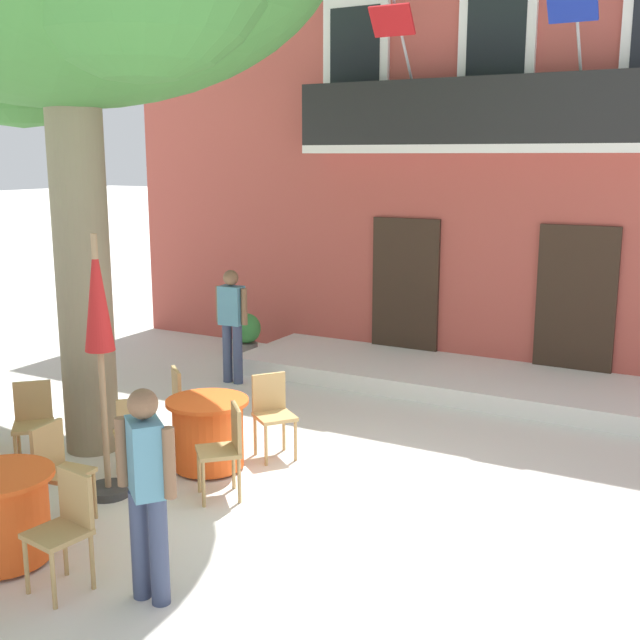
% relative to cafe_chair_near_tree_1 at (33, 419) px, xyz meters
% --- Properties ---
extents(ground_plane, '(120.00, 120.00, 0.00)m').
position_rel_cafe_chair_near_tree_1_xyz_m(ground_plane, '(3.02, 0.90, -0.53)').
color(ground_plane, silver).
extents(building_facade, '(13.00, 5.09, 7.50)m').
position_rel_cafe_chair_near_tree_1_xyz_m(building_facade, '(3.03, 7.89, 3.22)').
color(building_facade, '#B24C42').
rests_on(building_facade, ground).
extents(entrance_step_platform, '(6.71, 1.87, 0.25)m').
position_rel_cafe_chair_near_tree_1_xyz_m(entrance_step_platform, '(3.03, 4.97, -0.40)').
color(entrance_step_platform, silver).
rests_on(entrance_step_platform, ground).
extents(cafe_chair_near_tree_1, '(0.57, 0.57, 0.91)m').
position_rel_cafe_chair_near_tree_1_xyz_m(cafe_chair_near_tree_1, '(0.00, 0.00, 0.00)').
color(cafe_chair_near_tree_1, tan).
rests_on(cafe_chair_near_tree_1, ground).
extents(cafe_table_middle, '(0.86, 0.86, 0.76)m').
position_rel_cafe_chair_near_tree_1_xyz_m(cafe_table_middle, '(1.65, 0.84, -0.14)').
color(cafe_table_middle, '#EA561E').
rests_on(cafe_table_middle, ground).
extents(cafe_chair_middle_0, '(0.57, 0.57, 0.91)m').
position_rel_cafe_chair_near_tree_1_xyz_m(cafe_chair_middle_0, '(2.23, 0.36, 0.00)').
color(cafe_chair_middle_0, tan).
rests_on(cafe_chair_middle_0, ground).
extents(cafe_chair_middle_1, '(0.56, 0.56, 0.91)m').
position_rel_cafe_chair_near_tree_1_xyz_m(cafe_chair_middle_1, '(2.04, 1.49, 0.00)').
color(cafe_chair_middle_1, tan).
rests_on(cafe_chair_middle_1, ground).
extents(cafe_chair_middle_2, '(0.56, 0.56, 0.91)m').
position_rel_cafe_chair_near_tree_1_xyz_m(cafe_chair_middle_2, '(1.03, 1.26, 0.00)').
color(cafe_chair_middle_2, tan).
rests_on(cafe_chair_middle_2, ground).
extents(cafe_chair_middle_3, '(0.56, 0.56, 0.91)m').
position_rel_cafe_chair_near_tree_1_xyz_m(cafe_chair_middle_3, '(1.22, 0.22, 0.00)').
color(cafe_chair_middle_3, tan).
rests_on(cafe_chair_middle_3, ground).
extents(cafe_table_front, '(0.86, 0.86, 0.76)m').
position_rel_cafe_chair_near_tree_1_xyz_m(cafe_table_front, '(1.38, -1.54, -0.14)').
color(cafe_table_front, '#EA561E').
rests_on(cafe_table_front, ground).
extents(cafe_chair_front_1, '(0.45, 0.45, 0.91)m').
position_rel_cafe_chair_near_tree_1_xyz_m(cafe_chair_front_1, '(2.13, -1.57, 0.00)').
color(cafe_chair_front_1, tan).
rests_on(cafe_chair_front_1, ground).
extents(cafe_chair_front_2, '(0.44, 0.44, 0.91)m').
position_rel_cafe_chair_near_tree_1_xyz_m(cafe_chair_front_2, '(1.23, -0.80, 0.00)').
color(cafe_chair_front_2, tan).
rests_on(cafe_chair_front_2, ground).
extents(cafe_umbrella, '(0.44, 0.44, 2.55)m').
position_rel_cafe_chair_near_tree_1_xyz_m(cafe_umbrella, '(1.19, -0.17, 1.14)').
color(cafe_umbrella, '#997A56').
rests_on(cafe_umbrella, ground).
extents(ground_planter_left, '(0.46, 0.46, 0.72)m').
position_rel_cafe_chair_near_tree_1_xyz_m(ground_planter_left, '(-0.68, 4.97, -0.13)').
color(ground_planter_left, slate).
rests_on(ground_planter_left, ground).
extents(pedestrian_near_entrance, '(0.53, 0.38, 1.64)m').
position_rel_cafe_chair_near_tree_1_xyz_m(pedestrian_near_entrance, '(2.80, -1.40, 0.39)').
color(pedestrian_near_entrance, '#384260').
rests_on(pedestrian_near_entrance, ground).
extents(pedestrian_mid_plaza, '(0.53, 0.24, 1.66)m').
position_rel_cafe_chair_near_tree_1_xyz_m(pedestrian_mid_plaza, '(-0.01, 3.62, 0.41)').
color(pedestrian_mid_plaza, '#384260').
rests_on(pedestrian_mid_plaza, ground).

